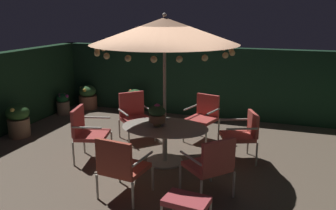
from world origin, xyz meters
The scene contains 16 objects.
ground_plane centered at (0.00, 0.00, -0.01)m, with size 8.57×6.72×0.02m, color brown.
hedge_backdrop_rear centered at (0.00, 3.21, 0.92)m, with size 8.57×0.30×1.84m, color #152F1F.
patio_dining_table centered at (-0.04, -0.06, 0.55)m, with size 1.62×1.21×0.70m.
patio_umbrella centered at (-0.04, -0.06, 2.41)m, with size 2.58×2.58×2.72m.
centerpiece_planter centered at (-0.18, -0.09, 0.94)m, with size 0.33×0.33×0.42m.
patio_chair_north centered at (0.37, 1.34, 0.58)m, with size 0.73×0.74×0.99m.
patio_chair_northeast centered at (-1.10, 0.96, 0.57)m, with size 0.87×0.87×1.02m.
patio_chair_east centered at (-1.46, -0.42, 0.59)m, with size 0.73×0.77×1.02m.
patio_chair_southeast centered at (-0.22, -1.53, 0.55)m, with size 0.72×0.71×0.98m.
patio_chair_south centered at (1.04, -1.06, 0.55)m, with size 0.87×0.87×0.97m.
patio_chair_southwest centered at (1.31, 0.49, 0.55)m, with size 0.80×0.79×0.93m.
ottoman_footrest centered at (0.90, -1.91, 0.35)m, with size 0.62×0.45×0.40m.
potted_plant_right_near centered at (-3.61, 0.22, 0.39)m, with size 0.51×0.51×0.74m.
potted_plant_right_far centered at (-3.73, 2.07, 0.29)m, with size 0.36×0.35×0.57m.
potted_plant_left_far centered at (-1.84, 2.67, 0.37)m, with size 0.48×0.48×0.70m.
potted_plant_left_near centered at (-3.40, 2.82, 0.34)m, with size 0.52×0.52×0.68m.
Camera 1 is at (1.96, -5.85, 2.73)m, focal length 37.60 mm.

